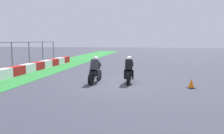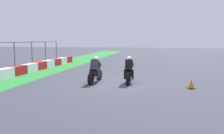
{
  "view_description": "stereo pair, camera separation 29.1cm",
  "coord_description": "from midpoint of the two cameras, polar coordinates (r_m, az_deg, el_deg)",
  "views": [
    {
      "loc": [
        -12.13,
        -2.03,
        2.42
      ],
      "look_at": [
        0.11,
        0.06,
        0.9
      ],
      "focal_mm": 35.44,
      "sensor_mm": 36.0,
      "label": 1
    },
    {
      "loc": [
        -12.08,
        -2.32,
        2.42
      ],
      "look_at": [
        0.11,
        0.06,
        0.9
      ],
      "focal_mm": 35.44,
      "sensor_mm": 36.0,
      "label": 2
    }
  ],
  "objects": [
    {
      "name": "ground_plane",
      "position": [
        12.54,
        -0.48,
        -4.15
      ],
      "size": [
        120.0,
        120.0,
        0.0
      ],
      "primitive_type": "plane",
      "color": "#3E404C"
    },
    {
      "name": "grass_verge",
      "position": [
        15.28,
        -26.6,
        -2.85
      ],
      "size": [
        72.0,
        4.26,
        0.02
      ],
      "primitive_type": "cube",
      "color": "green",
      "rests_on": "ground_plane"
    },
    {
      "name": "track_barrier",
      "position": [
        15.31,
        -27.05,
        -1.68
      ],
      "size": [
        21.97,
        0.6,
        0.64
      ],
      "color": "red",
      "rests_on": "ground_plane"
    },
    {
      "name": "rider_lane_a",
      "position": [
        12.55,
        3.73,
        -1.27
      ],
      "size": [
        2.04,
        0.55,
        1.51
      ],
      "rotation": [
        0.0,
        0.0,
        0.03
      ],
      "color": "black",
      "rests_on": "ground_plane"
    },
    {
      "name": "rider_lane_b",
      "position": [
        12.61,
        -5.04,
        -1.24
      ],
      "size": [
        2.04,
        0.55,
        1.51
      ],
      "rotation": [
        0.0,
        0.0,
        -0.08
      ],
      "color": "black",
      "rests_on": "ground_plane"
    },
    {
      "name": "traffic_cone",
      "position": [
        11.89,
        19.1,
        -4.1
      ],
      "size": [
        0.4,
        0.4,
        0.47
      ],
      "color": "black",
      "rests_on": "ground_plane"
    }
  ]
}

